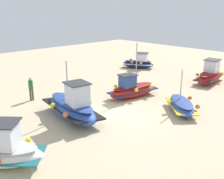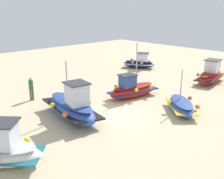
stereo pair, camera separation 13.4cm
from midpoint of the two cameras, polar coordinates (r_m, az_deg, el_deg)
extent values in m
plane|color=beige|center=(17.12, 2.83, -5.19)|extent=(56.09, 56.09, 0.00)
sphere|color=orange|center=(13.39, -22.49, -9.74)|extent=(0.25, 0.25, 0.25)
sphere|color=yellow|center=(12.92, -17.43, -10.23)|extent=(0.25, 0.25, 0.25)
ellipsoid|color=#2D4C9E|center=(16.47, -8.48, -4.17)|extent=(2.61, 5.26, 1.26)
cube|color=black|center=(16.45, -8.49, -3.98)|extent=(2.58, 5.06, 0.22)
ellipsoid|color=navy|center=(16.30, -8.55, -2.60)|extent=(2.24, 4.62, 0.29)
cube|color=silver|center=(15.34, -7.25, -0.99)|extent=(1.22, 1.30, 1.26)
cube|color=#333338|center=(15.15, -7.34, 1.37)|extent=(1.42, 1.51, 0.06)
cylinder|color=#B7B7BC|center=(16.29, -9.42, 2.03)|extent=(0.08, 0.08, 2.36)
sphere|color=orange|center=(17.84, -7.52, -0.75)|extent=(0.30, 0.30, 0.30)
sphere|color=yellow|center=(16.35, -12.41, -3.31)|extent=(0.30, 0.30, 0.30)
sphere|color=yellow|center=(16.41, -4.67, -2.70)|extent=(0.30, 0.30, 0.30)
sphere|color=orange|center=(14.83, -9.77, -5.30)|extent=(0.30, 0.30, 0.30)
ellipsoid|color=maroon|center=(20.13, 4.75, -0.36)|extent=(4.23, 1.93, 0.90)
cube|color=navy|center=(20.11, 4.76, -0.24)|extent=(4.08, 1.96, 0.07)
ellipsoid|color=maroon|center=(20.01, 4.78, 0.67)|extent=(3.73, 1.70, 0.14)
cube|color=#2D4784|center=(19.54, 3.56, 1.82)|extent=(1.18, 1.03, 0.87)
cube|color=#333338|center=(19.42, 3.58, 3.14)|extent=(1.37, 1.19, 0.06)
cylinder|color=#B7B7BC|center=(19.76, 5.45, 5.38)|extent=(0.08, 0.08, 3.16)
sphere|color=yellow|center=(20.14, 8.55, 0.58)|extent=(0.28, 0.28, 0.28)
sphere|color=orange|center=(20.81, 4.17, 1.40)|extent=(0.28, 0.28, 0.28)
sphere|color=yellow|center=(19.23, 5.44, -0.10)|extent=(0.28, 0.28, 0.28)
sphere|color=yellow|center=(19.97, 0.98, 0.73)|extent=(0.28, 0.28, 0.28)
ellipsoid|color=navy|center=(29.75, 5.84, 5.37)|extent=(2.94, 3.70, 0.89)
cube|color=white|center=(29.74, 5.85, 5.44)|extent=(2.88, 3.59, 0.15)
ellipsoid|color=#151E45|center=(29.68, 5.86, 6.01)|extent=(2.56, 3.24, 0.20)
cube|color=white|center=(29.51, 6.74, 6.88)|extent=(1.34, 1.40, 0.84)
cube|color=#333338|center=(29.43, 6.77, 7.73)|extent=(1.56, 1.63, 0.06)
sphere|color=orange|center=(30.65, 4.37, 6.38)|extent=(0.30, 0.30, 0.30)
sphere|color=orange|center=(29.00, 4.61, 5.80)|extent=(0.30, 0.30, 0.30)
sphere|color=red|center=(30.48, 6.15, 6.06)|extent=(0.30, 0.30, 0.30)
sphere|color=#EA7F75|center=(28.82, 6.50, 5.70)|extent=(0.30, 0.30, 0.30)
sphere|color=#EA7F75|center=(30.31, 7.96, 6.00)|extent=(0.30, 0.30, 0.30)
ellipsoid|color=maroon|center=(25.39, 20.38, 2.41)|extent=(4.34, 2.10, 0.97)
cube|color=black|center=(25.38, 20.39, 2.51)|extent=(4.19, 2.11, 0.10)
ellipsoid|color=maroon|center=(25.30, 20.47, 3.28)|extent=(3.82, 1.83, 0.17)
cube|color=white|center=(25.49, 20.86, 4.73)|extent=(1.38, 1.22, 1.05)
cube|color=#333338|center=(25.38, 20.99, 5.95)|extent=(1.60, 1.41, 0.06)
sphere|color=orange|center=(24.91, 18.05, 3.03)|extent=(0.30, 0.30, 0.30)
sphere|color=yellow|center=(25.77, 22.76, 3.10)|extent=(0.30, 0.30, 0.30)
ellipsoid|color=#2D4C9E|center=(17.83, 14.78, -3.49)|extent=(3.30, 3.42, 0.81)
cube|color=gold|center=(17.82, 14.79, -3.38)|extent=(3.23, 3.34, 0.10)
ellipsoid|color=navy|center=(17.73, 14.86, -2.51)|extent=(2.89, 3.00, 0.16)
cylinder|color=#B7B7BC|center=(17.77, 14.79, 1.05)|extent=(0.08, 0.08, 1.94)
sphere|color=orange|center=(18.68, 16.54, -1.76)|extent=(0.29, 0.29, 0.29)
sphere|color=yellow|center=(17.54, 12.38, -2.68)|extent=(0.29, 0.29, 0.29)
sphere|color=orange|center=(17.27, 18.04, -3.56)|extent=(0.29, 0.29, 0.29)
cylinder|color=brown|center=(20.26, -16.37, -1.00)|extent=(0.14, 0.14, 0.84)
cylinder|color=brown|center=(20.24, -16.81, -1.06)|extent=(0.14, 0.14, 0.84)
cylinder|color=#236B33|center=(20.04, -16.77, 0.97)|extent=(0.32, 0.32, 0.64)
sphere|color=tan|center=(19.92, -16.88, 2.16)|extent=(0.22, 0.22, 0.22)
camera|label=1|loc=(0.07, -89.80, 0.06)|focal=42.77mm
camera|label=2|loc=(0.07, 90.20, -0.06)|focal=42.77mm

